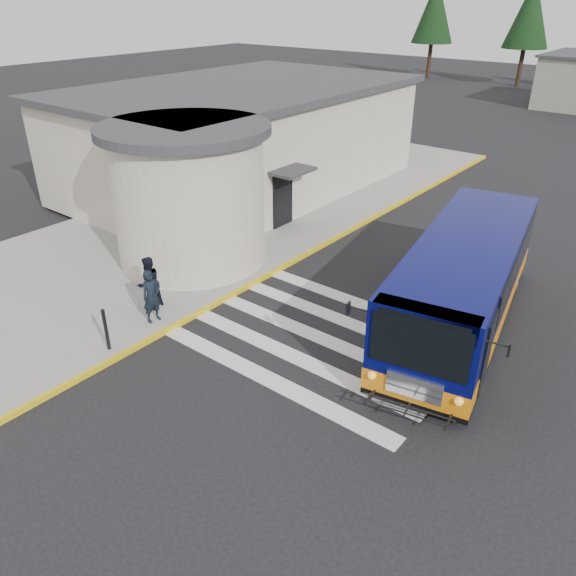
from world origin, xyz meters
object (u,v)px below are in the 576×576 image
Objects in this scene: bollard at (106,330)px; pedestrian_a at (152,296)px; transit_bus at (462,287)px; pedestrian_b at (149,283)px.

pedestrian_a is at bearing 96.79° from bollard.
transit_bus is 9.26m from pedestrian_b.
transit_bus reaches higher than pedestrian_a.
transit_bus is 6.24× the size of pedestrian_a.
pedestrian_b reaches higher than bollard.
bollard is at bearing -166.76° from pedestrian_a.
pedestrian_a is 0.96× the size of pedestrian_b.
pedestrian_a is 1.77m from bollard.
pedestrian_b is (-0.67, 0.45, 0.03)m from pedestrian_a.
transit_bus reaches higher than bollard.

